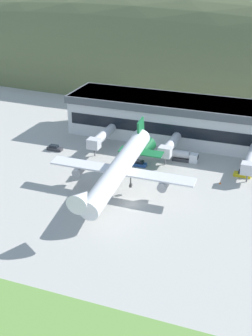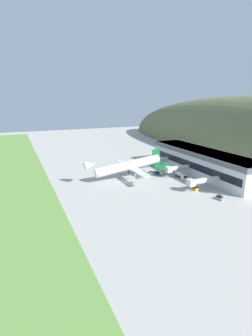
{
  "view_description": "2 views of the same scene",
  "coord_description": "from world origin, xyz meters",
  "px_view_note": "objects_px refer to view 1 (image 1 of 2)",
  "views": [
    {
      "loc": [
        32.17,
        -88.62,
        53.74
      ],
      "look_at": [
        -2.18,
        2.3,
        7.93
      ],
      "focal_mm": 50.0,
      "sensor_mm": 36.0,
      "label": 1
    },
    {
      "loc": [
        110.78,
        -47.54,
        39.61
      ],
      "look_at": [
        -5.68,
        2.73,
        5.25
      ],
      "focal_mm": 28.0,
      "sensor_mm": 36.0,
      "label": 2
    }
  ],
  "objects_px": {
    "service_car_0": "(139,164)",
    "fuel_truck": "(185,156)",
    "terminal_building": "(187,118)",
    "service_car_2": "(243,174)",
    "traffic_cone_0": "(220,183)",
    "jetway_1": "(170,146)",
    "cargo_airplane": "(120,169)",
    "jetway_2": "(251,159)",
    "service_car_1": "(55,148)",
    "jetway_0": "(101,137)"
  },
  "relations": [
    {
      "from": "cargo_airplane",
      "to": "jetway_2",
      "type": "bearing_deg",
      "value": 38.77
    },
    {
      "from": "terminal_building",
      "to": "service_car_0",
      "type": "height_order",
      "value": "terminal_building"
    },
    {
      "from": "jetway_0",
      "to": "traffic_cone_0",
      "type": "bearing_deg",
      "value": -14.63
    },
    {
      "from": "service_car_2",
      "to": "traffic_cone_0",
      "type": "relative_size",
      "value": 7.75
    },
    {
      "from": "jetway_2",
      "to": "service_car_0",
      "type": "bearing_deg",
      "value": -168.35
    },
    {
      "from": "cargo_airplane",
      "to": "traffic_cone_0",
      "type": "height_order",
      "value": "cargo_airplane"
    },
    {
      "from": "jetway_0",
      "to": "service_car_2",
      "type": "relative_size",
      "value": 3.39
    },
    {
      "from": "jetway_2",
      "to": "traffic_cone_0",
      "type": "distance_m",
      "value": 11.35
    },
    {
      "from": "service_car_0",
      "to": "fuel_truck",
      "type": "xyz_separation_m",
      "value": [
        11.03,
        7.4,
        0.79
      ]
    },
    {
      "from": "traffic_cone_0",
      "to": "fuel_truck",
      "type": "bearing_deg",
      "value": 138.68
    },
    {
      "from": "service_car_0",
      "to": "traffic_cone_0",
      "type": "bearing_deg",
      "value": -7.32
    },
    {
      "from": "jetway_2",
      "to": "fuel_truck",
      "type": "distance_m",
      "value": 18.02
    },
    {
      "from": "jetway_1",
      "to": "service_car_2",
      "type": "bearing_deg",
      "value": -11.04
    },
    {
      "from": "jetway_1",
      "to": "traffic_cone_0",
      "type": "bearing_deg",
      "value": -32.42
    },
    {
      "from": "service_car_2",
      "to": "service_car_1",
      "type": "bearing_deg",
      "value": -178.02
    },
    {
      "from": "jetway_0",
      "to": "terminal_building",
      "type": "bearing_deg",
      "value": 38.04
    },
    {
      "from": "service_car_0",
      "to": "fuel_truck",
      "type": "bearing_deg",
      "value": 33.85
    },
    {
      "from": "terminal_building",
      "to": "service_car_2",
      "type": "relative_size",
      "value": 16.5
    },
    {
      "from": "jetway_2",
      "to": "service_car_1",
      "type": "relative_size",
      "value": 3.59
    },
    {
      "from": "traffic_cone_0",
      "to": "jetway_1",
      "type": "bearing_deg",
      "value": 147.58
    },
    {
      "from": "jetway_1",
      "to": "jetway_2",
      "type": "distance_m",
      "value": 22.33
    },
    {
      "from": "service_car_1",
      "to": "service_car_2",
      "type": "xyz_separation_m",
      "value": [
        54.04,
        1.87,
        -0.0
      ]
    },
    {
      "from": "service_car_1",
      "to": "fuel_truck",
      "type": "bearing_deg",
      "value": 8.98
    },
    {
      "from": "jetway_1",
      "to": "jetway_2",
      "type": "xyz_separation_m",
      "value": [
        22.28,
        -1.45,
        0.0
      ]
    },
    {
      "from": "traffic_cone_0",
      "to": "service_car_0",
      "type": "bearing_deg",
      "value": 172.68
    },
    {
      "from": "traffic_cone_0",
      "to": "service_car_2",
      "type": "bearing_deg",
      "value": 53.38
    },
    {
      "from": "terminal_building",
      "to": "service_car_1",
      "type": "height_order",
      "value": "terminal_building"
    },
    {
      "from": "jetway_1",
      "to": "cargo_airplane",
      "type": "height_order",
      "value": "cargo_airplane"
    },
    {
      "from": "terminal_building",
      "to": "service_car_1",
      "type": "relative_size",
      "value": 16.07
    },
    {
      "from": "jetway_0",
      "to": "fuel_truck",
      "type": "distance_m",
      "value": 25.05
    },
    {
      "from": "jetway_1",
      "to": "service_car_0",
      "type": "xyz_separation_m",
      "value": [
        -6.53,
        -7.4,
        -3.35
      ]
    },
    {
      "from": "terminal_building",
      "to": "fuel_truck",
      "type": "relative_size",
      "value": 10.3
    },
    {
      "from": "service_car_1",
      "to": "service_car_0",
      "type": "bearing_deg",
      "value": -3.12
    },
    {
      "from": "jetway_2",
      "to": "traffic_cone_0",
      "type": "bearing_deg",
      "value": -124.22
    },
    {
      "from": "fuel_truck",
      "to": "service_car_0",
      "type": "bearing_deg",
      "value": -146.15
    },
    {
      "from": "jetway_1",
      "to": "jetway_2",
      "type": "bearing_deg",
      "value": -3.73
    },
    {
      "from": "jetway_1",
      "to": "traffic_cone_0",
      "type": "relative_size",
      "value": 23.79
    },
    {
      "from": "terminal_building",
      "to": "cargo_airplane",
      "type": "bearing_deg",
      "value": -99.3
    },
    {
      "from": "terminal_building",
      "to": "jetway_2",
      "type": "distance_m",
      "value": 27.71
    },
    {
      "from": "fuel_truck",
      "to": "service_car_1",
      "type": "bearing_deg",
      "value": -171.02
    },
    {
      "from": "service_car_0",
      "to": "jetway_2",
      "type": "bearing_deg",
      "value": 11.65
    },
    {
      "from": "terminal_building",
      "to": "jetway_1",
      "type": "height_order",
      "value": "terminal_building"
    },
    {
      "from": "jetway_2",
      "to": "service_car_2",
      "type": "distance_m",
      "value": 4.46
    },
    {
      "from": "terminal_building",
      "to": "service_car_0",
      "type": "bearing_deg",
      "value": -107.74
    },
    {
      "from": "service_car_0",
      "to": "traffic_cone_0",
      "type": "distance_m",
      "value": 22.97
    },
    {
      "from": "cargo_airplane",
      "to": "service_car_1",
      "type": "height_order",
      "value": "cargo_airplane"
    },
    {
      "from": "jetway_0",
      "to": "traffic_cone_0",
      "type": "xyz_separation_m",
      "value": [
        36.66,
        -9.57,
        -3.71
      ]
    },
    {
      "from": "cargo_airplane",
      "to": "traffic_cone_0",
      "type": "bearing_deg",
      "value": 31.75
    },
    {
      "from": "cargo_airplane",
      "to": "terminal_building",
      "type": "bearing_deg",
      "value": 80.7
    },
    {
      "from": "terminal_building",
      "to": "fuel_truck",
      "type": "distance_m",
      "value": 17.27
    }
  ]
}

